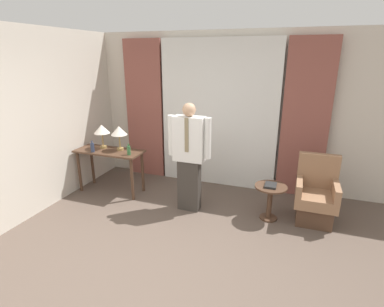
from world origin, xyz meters
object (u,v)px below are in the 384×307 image
at_px(bottle_near_edge, 92,147).
at_px(person, 189,154).
at_px(armchair, 315,198).
at_px(side_table, 270,197).
at_px(table_lamp_left, 102,130).
at_px(table_lamp_right, 119,132).
at_px(book, 271,185).
at_px(desk, 110,158).
at_px(bottle_by_lamp, 129,150).

xyz_separation_m(bottle_near_edge, person, (1.71, 0.02, 0.06)).
height_order(armchair, side_table, armchair).
relative_size(table_lamp_left, table_lamp_right, 1.00).
bearing_deg(table_lamp_right, armchair, 0.86).
relative_size(table_lamp_left, person, 0.25).
xyz_separation_m(side_table, book, (-0.01, -0.01, 0.18)).
distance_m(table_lamp_left, armchair, 3.57).
distance_m(bottle_near_edge, side_table, 2.96).
relative_size(desk, table_lamp_left, 2.81).
bearing_deg(armchair, table_lamp_right, -179.14).
relative_size(table_lamp_left, bottle_near_edge, 2.16).
bearing_deg(book, table_lamp_left, 177.17).
height_order(table_lamp_left, armchair, table_lamp_left).
relative_size(bottle_near_edge, bottle_by_lamp, 1.02).
height_order(desk, book, desk).
relative_size(desk, table_lamp_right, 2.81).
bearing_deg(side_table, desk, 178.94).
distance_m(bottle_by_lamp, side_table, 2.32).
bearing_deg(bottle_near_edge, side_table, 2.29).
relative_size(desk, person, 0.70).
bearing_deg(bottle_by_lamp, table_lamp_right, 147.12).
distance_m(armchair, book, 0.68).
bearing_deg(desk, bottle_by_lamp, -12.04).
relative_size(bottle_near_edge, side_table, 0.37).
relative_size(desk, side_table, 2.23).
xyz_separation_m(desk, bottle_by_lamp, (0.45, -0.10, 0.21)).
distance_m(desk, bottle_by_lamp, 0.50).
bearing_deg(side_table, book, -121.12).
bearing_deg(armchair, table_lamp_left, -179.23).
bearing_deg(desk, book, -1.26).
xyz_separation_m(desk, table_lamp_right, (0.17, 0.08, 0.45)).
bearing_deg(table_lamp_right, side_table, -3.00).
xyz_separation_m(bottle_by_lamp, side_table, (2.27, 0.04, -0.47)).
bearing_deg(person, table_lamp_left, 172.13).
distance_m(desk, side_table, 2.73).
height_order(table_lamp_left, person, person).
height_order(desk, table_lamp_right, table_lamp_right).
bearing_deg(table_lamp_left, book, -2.83).
xyz_separation_m(table_lamp_left, table_lamp_right, (0.34, 0.00, 0.00)).
distance_m(bottle_by_lamp, armchair, 2.93).
height_order(table_lamp_right, person, person).
bearing_deg(person, table_lamp_right, 170.16).
bearing_deg(side_table, person, -175.31).
height_order(desk, armchair, armchair).
bearing_deg(table_lamp_left, side_table, -2.65).
xyz_separation_m(table_lamp_left, armchair, (3.50, 0.05, -0.73)).
bearing_deg(table_lamp_left, person, -7.87).
xyz_separation_m(table_lamp_left, person, (1.68, -0.23, -0.18)).
height_order(bottle_by_lamp, armchair, armchair).
bearing_deg(bottle_by_lamp, bottle_near_edge, -173.71).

